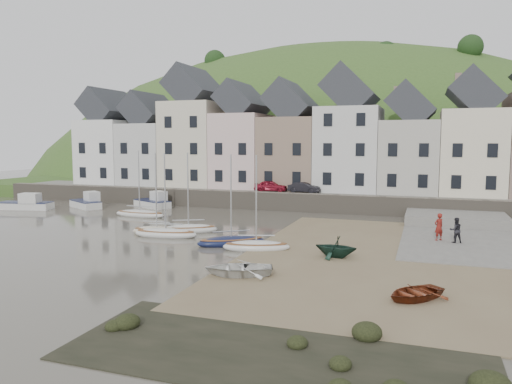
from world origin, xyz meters
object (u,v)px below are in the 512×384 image
at_px(person_red, 439,227).
at_px(sailboat_0, 140,214).
at_px(rowboat_red, 414,293).
at_px(car_right, 304,188).
at_px(rowboat_green, 336,247).
at_px(person_dark, 456,230).
at_px(car_left, 271,186).
at_px(rowboat_white, 238,268).

bearing_deg(person_red, sailboat_0, -47.36).
height_order(rowboat_red, car_right, car_right).
bearing_deg(rowboat_green, car_right, -156.78).
bearing_deg(person_red, person_dark, 117.94).
height_order(person_dark, car_left, car_left).
bearing_deg(rowboat_red, rowboat_white, -146.02).
bearing_deg(car_left, rowboat_red, -157.74).
bearing_deg(rowboat_green, person_dark, 138.00).
relative_size(person_dark, car_left, 0.49).
relative_size(sailboat_0, rowboat_red, 2.16).
height_order(sailboat_0, rowboat_red, sailboat_0).
relative_size(person_red, car_right, 0.57).
distance_m(rowboat_red, car_left, 31.43).
bearing_deg(rowboat_red, rowboat_green, 165.99).
bearing_deg(car_right, person_dark, -129.47).
bearing_deg(rowboat_red, sailboat_0, -173.22).
xyz_separation_m(sailboat_0, car_right, (13.04, 10.56, 1.89)).
bearing_deg(rowboat_white, rowboat_red, 62.42).
bearing_deg(sailboat_0, rowboat_green, -27.03).
bearing_deg(sailboat_0, rowboat_white, -44.68).
xyz_separation_m(rowboat_green, person_dark, (6.96, 6.58, 0.27)).
relative_size(rowboat_red, person_red, 1.54).
height_order(rowboat_green, car_left, car_left).
distance_m(sailboat_0, rowboat_green, 22.48).
bearing_deg(rowboat_white, rowboat_green, 123.26).
relative_size(rowboat_green, car_right, 0.75).
bearing_deg(car_left, sailboat_0, 131.52).
height_order(rowboat_green, person_dark, person_dark).
relative_size(rowboat_green, rowboat_red, 0.85).
relative_size(sailboat_0, car_right, 1.90).
relative_size(rowboat_white, person_red, 1.85).
bearing_deg(car_right, rowboat_red, -151.01).
xyz_separation_m(sailboat_0, person_dark, (26.98, -3.64, 0.72)).
bearing_deg(person_red, rowboat_white, 11.23).
relative_size(sailboat_0, car_left, 1.81).
xyz_separation_m(rowboat_green, person_red, (5.89, 7.00, 0.36)).
xyz_separation_m(rowboat_red, person_red, (1.27, 13.65, 0.71)).
xyz_separation_m(rowboat_red, car_left, (-15.25, 27.42, 1.83)).
height_order(rowboat_red, car_left, car_left).
xyz_separation_m(rowboat_white, car_left, (-6.54, 26.33, 1.77)).
bearing_deg(rowboat_red, person_red, 125.84).
height_order(rowboat_green, rowboat_red, rowboat_green).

